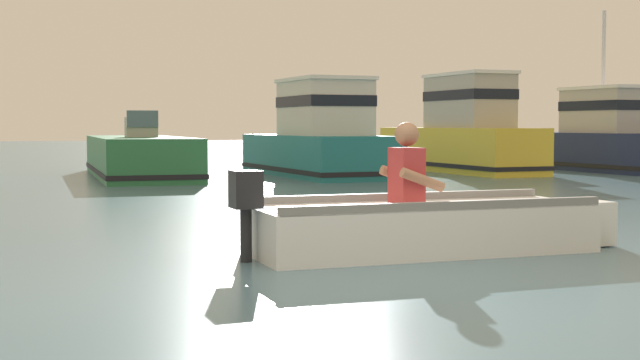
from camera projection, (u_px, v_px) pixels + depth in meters
name	position (u px, v px, depth m)	size (l,w,h in m)	color
ground_plane	(379.00, 280.00, 6.67)	(120.00, 120.00, 0.00)	slate
rowboat_with_person	(428.00, 225.00, 8.12)	(3.72, 1.36, 1.19)	white
moored_boat_green	(139.00, 158.00, 19.94)	(2.28, 6.47, 1.47)	#287042
moored_boat_teal	(319.00, 140.00, 20.30)	(2.59, 5.60, 2.21)	#1E727A
moored_boat_yellow	(461.00, 135.00, 22.10)	(2.18, 6.06, 2.43)	gold
moored_boat_navy	(602.00, 139.00, 22.62)	(2.67, 5.45, 4.04)	#19234C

